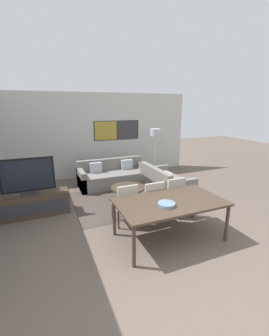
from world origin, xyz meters
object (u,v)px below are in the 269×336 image
at_px(dining_table, 170,204).
at_px(dining_chair_left, 126,202).
at_px(tv_console, 32,205).
at_px(fruit_bowl, 166,204).
at_px(coffee_table, 128,190).
at_px(sofa_side, 164,184).
at_px(television, 28,177).
at_px(floor_lamp, 155,137).
at_px(dining_chair_centre, 152,199).
at_px(dining_chair_right, 173,194).
at_px(sofa_main, 113,176).

height_order(dining_table, dining_chair_left, dining_chair_left).
relative_size(tv_console, dining_table, 0.83).
bearing_deg(fruit_bowl, coffee_table, 87.31).
bearing_deg(sofa_side, coffee_table, 91.67).
distance_m(television, sofa_side, 3.43).
height_order(sofa_side, coffee_table, sofa_side).
bearing_deg(tv_console, television, 90.00).
distance_m(coffee_table, dining_table, 1.97).
relative_size(fruit_bowl, floor_lamp, 0.18).
distance_m(sofa_side, dining_chair_left, 1.98).
bearing_deg(floor_lamp, television, -162.90).
bearing_deg(television, dining_chair_centre, -27.22).
height_order(dining_chair_left, fruit_bowl, dining_chair_left).
xyz_separation_m(coffee_table, dining_chair_left, (-0.49, -1.15, 0.22)).
bearing_deg(floor_lamp, dining_table, -113.01).
bearing_deg(coffee_table, dining_table, -88.00).
relative_size(sofa_side, coffee_table, 1.80).
height_order(dining_chair_left, dining_chair_centre, same).
relative_size(sofa_side, dining_chair_left, 1.79).
bearing_deg(sofa_side, tv_console, 90.39).
height_order(tv_console, dining_chair_left, dining_chair_left).
bearing_deg(dining_chair_left, floor_lamp, 50.83).
xyz_separation_m(tv_console, dining_chair_centre, (2.35, -1.21, 0.24)).
bearing_deg(dining_chair_centre, dining_chair_right, 6.24).
distance_m(dining_chair_left, dining_chair_centre, 0.56).
relative_size(television, dining_chair_right, 1.23).
relative_size(sofa_side, dining_chair_right, 1.79).
distance_m(television, dining_chair_right, 3.16).
relative_size(television, sofa_main, 0.52).
distance_m(dining_chair_right, floor_lamp, 2.57).
bearing_deg(sofa_main, dining_chair_centre, -88.46).
height_order(coffee_table, floor_lamp, floor_lamp).
xyz_separation_m(sofa_side, coffee_table, (-1.09, -0.03, 0.01)).
relative_size(dining_chair_left, dining_chair_right, 1.00).
relative_size(dining_chair_right, fruit_bowl, 2.95).
height_order(television, dining_table, television).
xyz_separation_m(sofa_main, dining_chair_centre, (0.07, -2.49, 0.23)).
distance_m(tv_console, fruit_bowl, 3.06).
relative_size(dining_table, dining_chair_left, 2.18).
height_order(coffee_table, dining_chair_left, dining_chair_left).
distance_m(dining_chair_left, fruit_bowl, 1.04).
height_order(sofa_side, fruit_bowl, fruit_bowl).
bearing_deg(dining_chair_left, dining_table, -54.29).
distance_m(tv_console, dining_chair_right, 3.14).
xyz_separation_m(coffee_table, dining_table, (0.07, -1.92, 0.41)).
bearing_deg(sofa_side, television, 90.37).
bearing_deg(tv_console, dining_chair_left, -32.75).
bearing_deg(sofa_main, coffee_table, -90.00).
bearing_deg(tv_console, fruit_bowl, -43.50).
bearing_deg(dining_chair_centre, television, 152.78).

